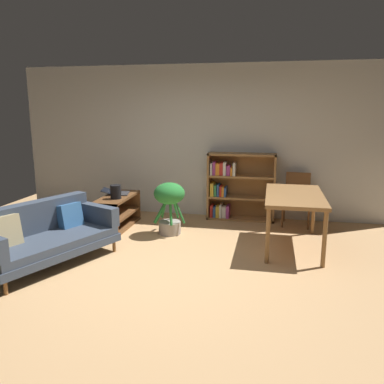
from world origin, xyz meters
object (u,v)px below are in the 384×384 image
(media_console, at_px, (118,212))
(dining_table, at_px, (294,200))
(potted_floor_plant, at_px, (169,202))
(dining_chair_near, at_px, (297,195))
(fabric_couch, at_px, (43,234))
(open_laptop, at_px, (117,193))
(bookshelf, at_px, (236,187))
(desk_speaker, at_px, (116,192))

(media_console, xyz_separation_m, dining_table, (2.80, -0.39, 0.44))
(potted_floor_plant, xyz_separation_m, dining_chair_near, (1.98, 0.93, -0.01))
(media_console, bearing_deg, fabric_couch, -101.15)
(open_laptop, xyz_separation_m, dining_table, (2.87, -0.56, 0.14))
(dining_table, relative_size, bookshelf, 1.24)
(potted_floor_plant, bearing_deg, media_console, 169.79)
(open_laptop, bearing_deg, fabric_couch, -98.17)
(open_laptop, bearing_deg, dining_chair_near, 11.34)
(desk_speaker, bearing_deg, dining_table, -4.72)
(fabric_couch, distance_m, potted_floor_plant, 1.94)
(media_console, relative_size, open_laptop, 2.09)
(open_laptop, height_order, dining_table, dining_table)
(dining_table, height_order, bookshelf, bookshelf)
(desk_speaker, distance_m, bookshelf, 2.11)
(dining_table, bearing_deg, potted_floor_plant, 173.10)
(desk_speaker, bearing_deg, dining_chair_near, 17.95)
(desk_speaker, bearing_deg, open_laptop, 109.86)
(media_console, distance_m, dining_chair_near, 3.02)
(media_console, distance_m, desk_speaker, 0.42)
(dining_table, distance_m, dining_chair_near, 1.17)
(fabric_couch, height_order, open_laptop, fabric_couch)
(dining_chair_near, xyz_separation_m, bookshelf, (-1.04, 0.15, 0.07))
(media_console, xyz_separation_m, open_laptop, (-0.06, 0.16, 0.29))
(potted_floor_plant, xyz_separation_m, bookshelf, (0.94, 1.07, 0.06))
(dining_chair_near, relative_size, bookshelf, 0.74)
(fabric_couch, distance_m, dining_table, 3.38)
(media_console, relative_size, desk_speaker, 4.86)
(dining_table, bearing_deg, open_laptop, 169.02)
(fabric_couch, height_order, dining_table, dining_table)
(fabric_couch, height_order, potted_floor_plant, potted_floor_plant)
(fabric_couch, relative_size, potted_floor_plant, 2.32)
(media_console, distance_m, open_laptop, 0.34)
(media_console, relative_size, dining_table, 0.72)
(dining_table, bearing_deg, dining_chair_near, 84.41)
(potted_floor_plant, xyz_separation_m, dining_table, (1.86, -0.23, 0.17))
(desk_speaker, xyz_separation_m, dining_chair_near, (2.86, 0.93, -0.13))
(dining_chair_near, bearing_deg, bookshelf, 172.04)
(media_console, height_order, potted_floor_plant, potted_floor_plant)
(desk_speaker, relative_size, dining_table, 0.15)
(desk_speaker, relative_size, dining_chair_near, 0.25)
(open_laptop, bearing_deg, bookshelf, 20.96)
(desk_speaker, height_order, potted_floor_plant, potted_floor_plant)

